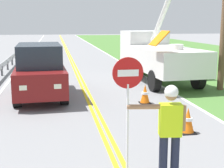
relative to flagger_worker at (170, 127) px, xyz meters
name	(u,v)px	position (x,y,z in m)	size (l,w,h in m)	color
centerline_yellow_left	(74,68)	(-0.86, 15.40, -1.04)	(0.11, 110.00, 0.01)	yellow
centerline_yellow_right	(76,68)	(-0.68, 15.40, -1.04)	(0.11, 110.00, 0.01)	yellow
edge_line_right	(129,67)	(2.83, 15.40, -1.04)	(0.12, 110.00, 0.01)	silver
edge_line_left	(18,70)	(-4.37, 15.40, -1.04)	(0.12, 110.00, 0.01)	silver
flagger_worker	(170,127)	(0.00, 0.00, 0.00)	(1.08, 0.31, 1.83)	#1E2338
stop_sign_paddle	(128,92)	(-0.76, 0.11, 0.66)	(0.56, 0.04, 2.33)	silver
utility_bucket_truck	(156,53)	(3.04, 10.32, 0.37)	(2.68, 6.92, 5.41)	silver
oncoming_suv_nearest	(40,71)	(-2.62, 7.46, 0.01)	(2.07, 4.68, 2.10)	maroon
traffic_cone_lead	(188,121)	(1.42, 2.42, -0.71)	(0.40, 0.40, 0.70)	orange
traffic_cone_mid	(145,94)	(1.18, 5.75, -0.71)	(0.40, 0.40, 0.70)	orange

